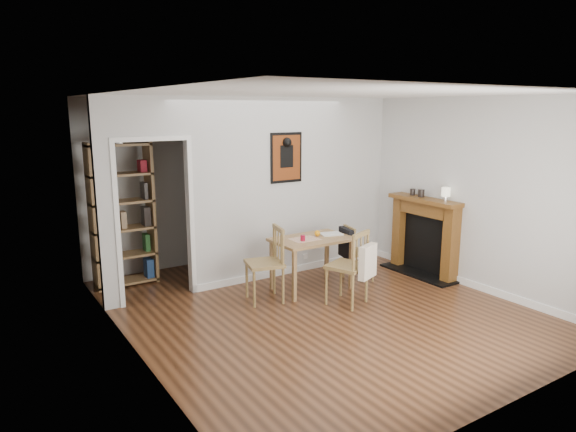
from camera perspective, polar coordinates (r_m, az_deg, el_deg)
ground at (r=6.52m, az=3.26°, el=-10.16°), size 5.20×5.20×0.00m
room_shell at (r=7.31m, az=-2.22°, el=2.85°), size 5.20×5.20×5.20m
dining_table at (r=6.99m, az=2.66°, el=-3.15°), size 1.06×0.67×0.72m
chair_left at (r=6.59m, az=-2.64°, el=-5.39°), size 0.59×0.59×0.98m
chair_right at (r=7.48m, az=7.73°, el=-3.96°), size 0.53×0.48×0.81m
chair_front at (r=6.53m, az=6.69°, el=-5.60°), size 0.63×0.66×0.97m
bookshelf at (r=7.45m, az=-17.92°, el=0.05°), size 0.85×0.34×2.01m
fireplace at (r=7.91m, az=14.96°, el=-1.91°), size 0.45×1.25×1.16m
red_glass at (r=6.79m, az=1.66°, el=-2.47°), size 0.06×0.06×0.08m
orange_fruit at (r=7.07m, az=3.29°, el=-1.93°), size 0.08×0.08×0.08m
placemat at (r=6.90m, az=1.88°, el=-2.59°), size 0.39×0.30×0.00m
notebook at (r=7.18m, az=4.80°, el=-2.00°), size 0.34×0.29×0.01m
mantel_lamp at (r=7.55m, az=17.13°, el=2.49°), size 0.13×0.13×0.20m
ceramic_jar_a at (r=7.83m, az=14.59°, el=2.46°), size 0.09×0.09×0.11m
ceramic_jar_b at (r=7.96m, az=13.68°, el=2.61°), size 0.08×0.08×0.10m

